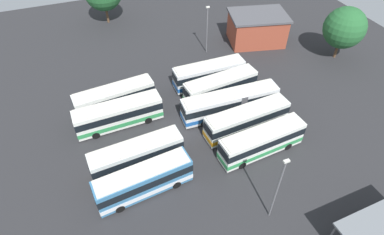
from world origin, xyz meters
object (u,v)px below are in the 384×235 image
at_px(bus_row1_slot3, 137,155).
at_px(tree_east_edge, 345,28).
at_px(bus_row1_slot1, 119,114).
at_px(depot_building, 257,28).
at_px(bus_row0_slot0, 209,74).
at_px(bus_row0_slot1, 220,87).
at_px(lamp_post_mid_lot, 207,28).
at_px(bus_row0_slot3, 247,120).
at_px(bus_row1_slot0, 115,98).
at_px(bus_row0_slot2, 230,103).
at_px(bus_row0_slot4, 262,141).
at_px(lamp_post_near_entrance, 278,188).
at_px(bus_row1_slot4, 144,181).

bearing_deg(bus_row1_slot3, tree_east_edge, -163.99).
bearing_deg(bus_row1_slot1, depot_building, -155.32).
xyz_separation_m(bus_row0_slot0, depot_building, (-12.94, -8.62, 0.71)).
bearing_deg(bus_row0_slot1, lamp_post_mid_lot, -103.89).
height_order(bus_row0_slot1, bus_row0_slot3, same).
bearing_deg(depot_building, bus_row1_slot0, 18.51).
relative_size(bus_row0_slot3, tree_east_edge, 1.31).
height_order(bus_row1_slot0, bus_row1_slot1, same).
xyz_separation_m(lamp_post_mid_lot, tree_east_edge, (-19.69, 9.36, 0.89)).
distance_m(bus_row1_slot0, depot_building, 28.60).
relative_size(bus_row0_slot0, bus_row0_slot2, 0.81).
distance_m(bus_row0_slot2, bus_row1_slot1, 14.75).
bearing_deg(lamp_post_mid_lot, bus_row1_slot3, 49.36).
xyz_separation_m(bus_row0_slot0, bus_row1_slot1, (14.36, 3.93, 0.00)).
distance_m(bus_row0_slot3, lamp_post_mid_lot, 19.62).
distance_m(bus_row0_slot0, bus_row0_slot4, 14.68).
bearing_deg(bus_row1_slot1, bus_row0_slot0, -164.70).
distance_m(bus_row0_slot1, lamp_post_mid_lot, 12.57).
height_order(bus_row1_slot0, lamp_post_mid_lot, lamp_post_mid_lot).
relative_size(bus_row0_slot2, tree_east_edge, 1.54).
xyz_separation_m(bus_row0_slot4, lamp_post_near_entrance, (3.37, 7.78, 2.97)).
xyz_separation_m(bus_row0_slot0, bus_row0_slot1, (-0.29, 3.44, 0.00)).
distance_m(bus_row0_slot1, bus_row1_slot0, 14.77).
distance_m(bus_row0_slot3, tree_east_edge, 24.73).
distance_m(bus_row1_slot0, lamp_post_mid_lot, 19.76).
xyz_separation_m(bus_row0_slot1, bus_row0_slot4, (-0.14, 11.24, -0.00)).
height_order(bus_row0_slot4, lamp_post_near_entrance, lamp_post_near_entrance).
relative_size(bus_row0_slot4, bus_row1_slot0, 0.99).
distance_m(bus_row0_slot2, depot_building, 20.35).
bearing_deg(lamp_post_near_entrance, bus_row0_slot0, -97.47).
bearing_deg(bus_row0_slot0, bus_row0_slot2, 90.35).
bearing_deg(bus_row1_slot0, bus_row0_slot2, 154.93).
height_order(bus_row0_slot2, bus_row1_slot0, same).
height_order(bus_row0_slot3, bus_row1_slot4, same).
bearing_deg(bus_row1_slot4, bus_row0_slot1, -140.91).
bearing_deg(bus_row0_slot0, tree_east_edge, 177.85).
height_order(bus_row1_slot3, tree_east_edge, tree_east_edge).
relative_size(bus_row1_slot1, depot_building, 1.02).
bearing_deg(bus_row0_slot3, bus_row1_slot3, 2.57).
xyz_separation_m(bus_row1_slot0, lamp_post_near_entrance, (-11.23, 22.00, 2.97)).
bearing_deg(lamp_post_near_entrance, bus_row1_slot3, -45.39).
bearing_deg(lamp_post_near_entrance, bus_row0_slot1, -99.66).
height_order(bus_row1_slot3, lamp_post_mid_lot, lamp_post_mid_lot).
relative_size(bus_row0_slot3, bus_row1_slot4, 1.08).
distance_m(bus_row0_slot4, lamp_post_near_entrance, 8.99).
height_order(bus_row0_slot1, bus_row1_slot4, same).
distance_m(bus_row0_slot0, bus_row1_slot4, 20.56).
height_order(bus_row0_slot0, bus_row1_slot4, same).
bearing_deg(bus_row1_slot3, bus_row0_slot3, -177.43).
relative_size(bus_row1_slot3, lamp_post_near_entrance, 1.21).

